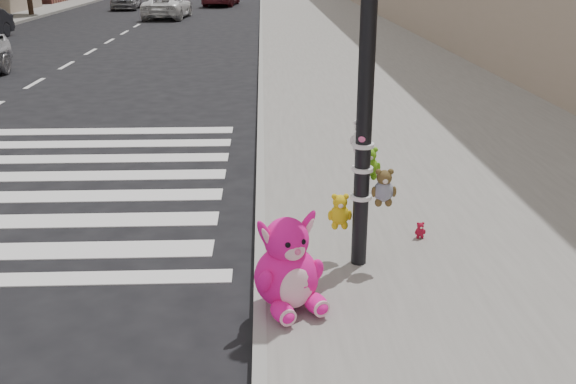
{
  "coord_description": "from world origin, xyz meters",
  "views": [
    {
      "loc": [
        1.61,
        -4.33,
        3.22
      ],
      "look_at": [
        1.87,
        2.35,
        0.75
      ],
      "focal_mm": 40.0,
      "sensor_mm": 36.0,
      "label": 1
    }
  ],
  "objects_px": {
    "pink_bunny": "(288,270)",
    "red_teddy": "(420,230)",
    "signal_pole": "(365,110)",
    "car_white_near": "(167,6)"
  },
  "relations": [
    {
      "from": "pink_bunny",
      "to": "signal_pole",
      "type": "bearing_deg",
      "value": 24.37
    },
    {
      "from": "pink_bunny",
      "to": "red_teddy",
      "type": "relative_size",
      "value": 4.75
    },
    {
      "from": "signal_pole",
      "to": "pink_bunny",
      "type": "height_order",
      "value": "signal_pole"
    },
    {
      "from": "signal_pole",
      "to": "red_teddy",
      "type": "height_order",
      "value": "signal_pole"
    },
    {
      "from": "pink_bunny",
      "to": "red_teddy",
      "type": "xyz_separation_m",
      "value": [
        1.59,
        1.49,
        -0.28
      ]
    },
    {
      "from": "signal_pole",
      "to": "red_teddy",
      "type": "xyz_separation_m",
      "value": [
        0.79,
        0.59,
        -1.56
      ]
    },
    {
      "from": "pink_bunny",
      "to": "red_teddy",
      "type": "distance_m",
      "value": 2.2
    },
    {
      "from": "red_teddy",
      "to": "car_white_near",
      "type": "relative_size",
      "value": 0.04
    },
    {
      "from": "pink_bunny",
      "to": "car_white_near",
      "type": "distance_m",
      "value": 31.37
    },
    {
      "from": "signal_pole",
      "to": "car_white_near",
      "type": "xyz_separation_m",
      "value": [
        -6.11,
        30.02,
        -1.17
      ]
    }
  ]
}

